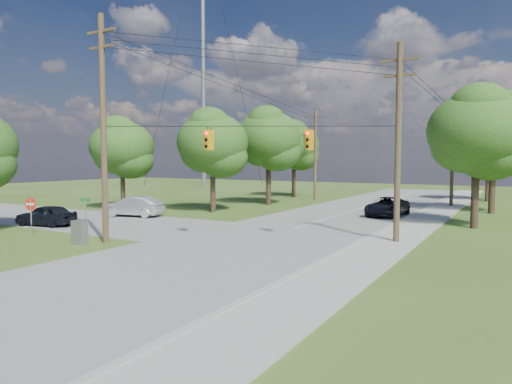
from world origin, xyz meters
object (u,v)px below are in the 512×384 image
Objects in this scene: pole_north_e at (453,153)px; car_cross_silver at (133,206)px; pole_sw at (103,126)px; car_main_north at (387,207)px; control_cabinet at (80,233)px; car_cross_dark at (46,215)px; pole_ne at (398,140)px; do_not_enter_sign at (31,208)px; pole_north_w at (315,154)px.

car_cross_silver is at bearing -134.62° from pole_north_e.
pole_sw is 2.27× the size of car_main_north.
pole_north_e is 7.84× the size of control_cabinet.
pole_north_e is 2.40× the size of car_cross_dark.
pole_sw is at bearing -150.62° from pole_ne.
car_cross_dark is at bearing 120.55° from do_not_enter_sign.
car_cross_dark is at bearing 150.99° from control_cabinet.
pole_north_e is 29.40m from car_cross_silver.
car_cross_dark is (-21.79, -27.30, -4.39)m from pole_north_e.
car_cross_dark is at bearing -25.18° from car_cross_silver.
car_cross_silver is at bearing 176.36° from pole_ne.
pole_north_w reaches higher than car_cross_silver.
car_main_north is 25.27m from do_not_enter_sign.
do_not_enter_sign reaches higher than car_cross_silver.
pole_north_e is at bearing 74.09° from car_main_north.
control_cabinet is (-14.27, -8.66, -4.83)m from pole_ne.
pole_ne is (13.50, 7.60, -0.76)m from pole_sw.
car_cross_dark is at bearing -166.33° from pole_ne.
do_not_enter_sign is at bearing -155.83° from pole_ne.
car_main_north is (18.39, 16.96, 0.02)m from car_cross_dark.
pole_north_e is at bearing 0.00° from pole_north_w.
do_not_enter_sign is at bearing -171.23° from pole_sw.
pole_north_w is 22.13m from car_cross_silver.
car_main_north is 2.33× the size of do_not_enter_sign.
pole_north_w is at bearing 180.00° from pole_north_e.
pole_north_w is (-0.40, 29.60, -1.10)m from pole_sw.
pole_ne reaches higher than car_main_north.
car_main_north is at bearing 121.05° from car_cross_dark.
pole_ne reaches higher than car_cross_silver.
pole_north_w is at bearing 148.98° from car_cross_silver.
car_cross_dark is at bearing -106.13° from pole_north_w.
pole_north_e reaches higher than car_cross_dark.
pole_sw is 2.88× the size of car_cross_dark.
pole_sw is 6.99m from do_not_enter_sign.
car_cross_silver is (-20.43, -20.70, -4.31)m from pole_north_e.
pole_north_w is 2.09× the size of car_cross_silver.
pole_ne is 20.99m from car_cross_silver.
car_cross_dark is 8.24m from control_cabinet.
do_not_enter_sign is (-4.84, -30.41, -3.46)m from pole_north_w.
pole_north_w is at bearing 84.35° from control_cabinet.
car_cross_dark is at bearing -135.03° from car_main_north.
pole_sw reaches higher than pole_north_e.
pole_ne is 22.92m from car_cross_dark.
pole_sw reaches higher than pole_north_w.
car_main_north is (-3.40, 11.66, -4.70)m from pole_ne.
do_not_enter_sign reaches higher than control_cabinet.
car_cross_dark is at bearing -128.60° from pole_north_e.
pole_sw is at bearing -5.24° from do_not_enter_sign.
car_cross_dark is 6.74m from car_cross_silver.
pole_sw is at bearing -89.23° from pole_north_w.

